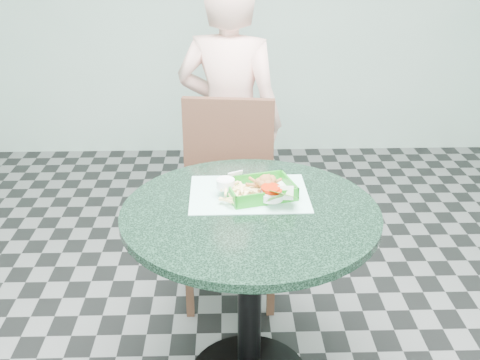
{
  "coord_description": "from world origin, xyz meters",
  "views": [
    {
      "loc": [
        -0.08,
        -1.71,
        1.67
      ],
      "look_at": [
        -0.03,
        0.1,
        0.83
      ],
      "focal_mm": 42.0,
      "sensor_mm": 36.0,
      "label": 1
    }
  ],
  "objects_px": {
    "cafe_table": "(250,256)",
    "sauce_ramekin": "(227,184)",
    "food_basket": "(260,197)",
    "diner_person": "(230,125)",
    "dining_chair": "(229,186)",
    "crab_sandwich": "(265,189)"
  },
  "relations": [
    {
      "from": "cafe_table",
      "to": "crab_sandwich",
      "type": "height_order",
      "value": "crab_sandwich"
    },
    {
      "from": "diner_person",
      "to": "food_basket",
      "type": "relative_size",
      "value": 6.24
    },
    {
      "from": "dining_chair",
      "to": "food_basket",
      "type": "bearing_deg",
      "value": -72.92
    },
    {
      "from": "cafe_table",
      "to": "dining_chair",
      "type": "bearing_deg",
      "value": 95.73
    },
    {
      "from": "diner_person",
      "to": "sauce_ramekin",
      "type": "relative_size",
      "value": 22.33
    },
    {
      "from": "food_basket",
      "to": "crab_sandwich",
      "type": "xyz_separation_m",
      "value": [
        0.02,
        -0.01,
        0.03
      ]
    },
    {
      "from": "food_basket",
      "to": "crab_sandwich",
      "type": "height_order",
      "value": "crab_sandwich"
    },
    {
      "from": "cafe_table",
      "to": "diner_person",
      "type": "height_order",
      "value": "diner_person"
    },
    {
      "from": "dining_chair",
      "to": "sauce_ramekin",
      "type": "bearing_deg",
      "value": -84.55
    },
    {
      "from": "cafe_table",
      "to": "sauce_ramekin",
      "type": "height_order",
      "value": "sauce_ramekin"
    },
    {
      "from": "cafe_table",
      "to": "dining_chair",
      "type": "distance_m",
      "value": 0.69
    },
    {
      "from": "dining_chair",
      "to": "crab_sandwich",
      "type": "bearing_deg",
      "value": -71.35
    },
    {
      "from": "food_basket",
      "to": "sauce_ramekin",
      "type": "distance_m",
      "value": 0.13
    },
    {
      "from": "dining_chair",
      "to": "sauce_ramekin",
      "type": "xyz_separation_m",
      "value": [
        -0.01,
        -0.55,
        0.27
      ]
    },
    {
      "from": "dining_chair",
      "to": "diner_person",
      "type": "xyz_separation_m",
      "value": [
        0.01,
        0.3,
        0.2
      ]
    },
    {
      "from": "crab_sandwich",
      "to": "diner_person",
      "type": "bearing_deg",
      "value": 97.48
    },
    {
      "from": "food_basket",
      "to": "sauce_ramekin",
      "type": "height_order",
      "value": "sauce_ramekin"
    },
    {
      "from": "diner_person",
      "to": "food_basket",
      "type": "xyz_separation_m",
      "value": [
        0.1,
        -0.89,
        0.03
      ]
    },
    {
      "from": "cafe_table",
      "to": "sauce_ramekin",
      "type": "bearing_deg",
      "value": 120.94
    },
    {
      "from": "crab_sandwich",
      "to": "cafe_table",
      "type": "bearing_deg",
      "value": -120.78
    },
    {
      "from": "diner_person",
      "to": "crab_sandwich",
      "type": "distance_m",
      "value": 0.9
    },
    {
      "from": "diner_person",
      "to": "food_basket",
      "type": "distance_m",
      "value": 0.89
    }
  ]
}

